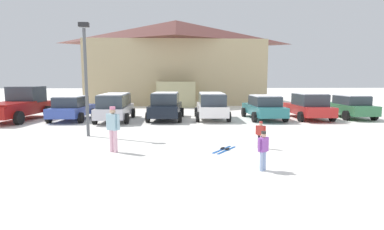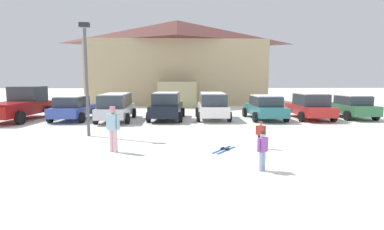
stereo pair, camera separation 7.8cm
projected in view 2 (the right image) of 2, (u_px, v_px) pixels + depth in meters
The scene contains 15 objects.
ground at pixel (272, 222), 5.58m from camera, with size 160.00×160.00×0.00m, color white.
ski_lodge at pixel (177, 61), 33.36m from camera, with size 18.65×11.44×9.06m.
parked_blue_hatchback at pixel (73, 108), 19.25m from camera, with size 2.29×4.09×1.57m.
parked_silver_wagon at pixel (116, 106), 19.04m from camera, with size 2.11×4.77×1.73m.
parked_black_sedan at pixel (167, 106), 19.56m from camera, with size 2.42×4.57×1.79m.
parked_white_suv at pixel (212, 105), 19.77m from camera, with size 2.26×4.50×1.75m.
parked_teal_hatchback at pixel (265, 107), 19.66m from camera, with size 2.22×4.49×1.59m.
parked_red_sedan at pixel (310, 106), 19.83m from camera, with size 2.33×4.50×1.73m.
parked_green_coupe at pixel (351, 106), 20.31m from camera, with size 2.11×4.19×1.58m.
pickup_truck at pixel (21, 105), 19.32m from camera, with size 2.70×5.76×2.15m.
skier_child_in_red_jacket at pixel (261, 133), 11.43m from camera, with size 0.35×0.25×1.05m.
skier_child_in_purple_jacket at pixel (263, 149), 8.63m from camera, with size 0.37×0.29×1.16m.
skier_adult_in_blue_parka at pixel (113, 126), 10.84m from camera, with size 0.54×0.41×1.67m.
pair_of_skis at pixel (224, 150), 11.22m from camera, with size 1.06×1.30×0.08m.
lamp_post at pixel (86, 73), 13.64m from camera, with size 0.44×0.24×5.16m.
Camera 2 is at (-1.73, -5.23, 2.66)m, focal length 28.00 mm.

